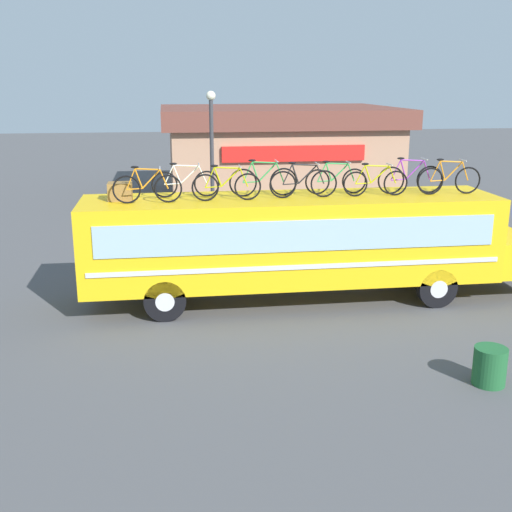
# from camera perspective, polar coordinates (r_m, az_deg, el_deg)

# --- Properties ---
(ground_plane) EXTENTS (120.00, 120.00, 0.00)m
(ground_plane) POSITION_cam_1_polar(r_m,az_deg,el_deg) (17.29, 3.09, -3.94)
(ground_plane) COLOR #4C4C4F
(bus) EXTENTS (12.23, 2.48, 2.81)m
(bus) POSITION_cam_1_polar(r_m,az_deg,el_deg) (16.87, 4.11, 1.45)
(bus) COLOR yellow
(bus) RESTS_ON ground
(luggage_bag_1) EXTENTS (0.59, 0.48, 0.45)m
(luggage_bag_1) POSITION_cam_1_polar(r_m,az_deg,el_deg) (16.44, -12.09, 5.68)
(luggage_bag_1) COLOR olive
(luggage_bag_1) RESTS_ON bus
(rooftop_bicycle_1) EXTENTS (1.70, 0.44, 0.92)m
(rooftop_bicycle_1) POSITION_cam_1_polar(r_m,az_deg,el_deg) (15.90, -9.73, 6.06)
(rooftop_bicycle_1) COLOR black
(rooftop_bicycle_1) RESTS_ON bus
(rooftop_bicycle_2) EXTENTS (1.76, 0.44, 0.90)m
(rooftop_bicycle_2) POSITION_cam_1_polar(r_m,az_deg,el_deg) (16.61, -6.33, 6.55)
(rooftop_bicycle_2) COLOR black
(rooftop_bicycle_2) RESTS_ON bus
(rooftop_bicycle_3) EXTENTS (1.76, 0.44, 0.91)m
(rooftop_bicycle_3) POSITION_cam_1_polar(r_m,az_deg,el_deg) (16.02, -2.68, 6.32)
(rooftop_bicycle_3) COLOR black
(rooftop_bicycle_3) RESTS_ON bus
(rooftop_bicycle_4) EXTENTS (1.80, 0.44, 0.97)m
(rooftop_bicycle_4) POSITION_cam_1_polar(r_m,az_deg,el_deg) (16.64, 0.65, 6.75)
(rooftop_bicycle_4) COLOR black
(rooftop_bicycle_4) RESTS_ON bus
(rooftop_bicycle_5) EXTENTS (1.78, 0.44, 0.93)m
(rooftop_bicycle_5) POSITION_cam_1_polar(r_m,az_deg,el_deg) (16.46, 4.25, 6.57)
(rooftop_bicycle_5) COLOR black
(rooftop_bicycle_5) RESTS_ON bus
(rooftop_bicycle_6) EXTENTS (1.67, 0.44, 0.89)m
(rooftop_bicycle_6) POSITION_cam_1_polar(r_m,az_deg,el_deg) (17.12, 7.16, 6.78)
(rooftop_bicycle_6) COLOR black
(rooftop_bicycle_6) RESTS_ON bus
(rooftop_bicycle_7) EXTENTS (1.74, 0.44, 0.87)m
(rooftop_bicycle_7) POSITION_cam_1_polar(r_m,az_deg,el_deg) (16.96, 10.65, 6.53)
(rooftop_bicycle_7) COLOR black
(rooftop_bicycle_7) RESTS_ON bus
(rooftop_bicycle_8) EXTENTS (1.81, 0.44, 0.97)m
(rooftop_bicycle_8) POSITION_cam_1_polar(r_m,az_deg,el_deg) (17.51, 13.66, 6.76)
(rooftop_bicycle_8) COLOR black
(rooftop_bicycle_8) RESTS_ON bus
(rooftop_bicycle_9) EXTENTS (1.76, 0.44, 0.95)m
(rooftop_bicycle_9) POSITION_cam_1_polar(r_m,az_deg,el_deg) (17.68, 16.91, 6.58)
(rooftop_bicycle_9) COLOR black
(rooftop_bicycle_9) RESTS_ON bus
(roadside_building) EXTENTS (11.79, 9.13, 4.45)m
(roadside_building) POSITION_cam_1_polar(r_m,az_deg,el_deg) (33.35, 1.93, 9.48)
(roadside_building) COLOR tan
(roadside_building) RESTS_ON ground
(trash_bin) EXTENTS (0.64, 0.64, 0.76)m
(trash_bin) POSITION_cam_1_polar(r_m,az_deg,el_deg) (13.32, 20.20, -9.24)
(trash_bin) COLOR #1E592D
(trash_bin) RESTS_ON ground
(street_lamp) EXTENTS (0.32, 0.32, 5.40)m
(street_lamp) POSITION_cam_1_polar(r_m,az_deg,el_deg) (22.62, -3.97, 9.09)
(street_lamp) COLOR #38383D
(street_lamp) RESTS_ON ground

